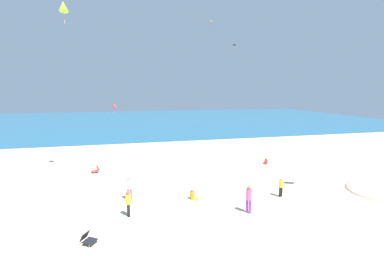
{
  "coord_description": "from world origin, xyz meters",
  "views": [
    {
      "loc": [
        -4.18,
        -10.07,
        7.19
      ],
      "look_at": [
        0.0,
        7.94,
        3.99
      ],
      "focal_mm": 23.03,
      "sensor_mm": 36.0,
      "label": 1
    }
  ],
  "objects": [
    {
      "name": "person_5",
      "position": [
        -0.57,
        5.25,
        0.26
      ],
      "size": [
        0.6,
        0.61,
        0.71
      ],
      "rotation": [
        0.0,
        0.0,
        5.46
      ],
      "color": "orange",
      "rests_on": "ground_plane"
    },
    {
      "name": "kite_black",
      "position": [
        12.67,
        30.71,
        15.09
      ],
      "size": [
        0.68,
        0.59,
        1.17
      ],
      "rotation": [
        0.0,
        0.0,
        2.86
      ],
      "color": "black"
    },
    {
      "name": "beach_chair_near_camera",
      "position": [
        -7.8,
        12.74,
        0.25
      ],
      "size": [
        0.85,
        0.82,
        0.6
      ],
      "rotation": [
        0.0,
        0.0,
        3.59
      ],
      "color": "#D13D3D",
      "rests_on": "ground_plane"
    },
    {
      "name": "kite_red",
      "position": [
        -6.7,
        21.78,
        5.59
      ],
      "size": [
        0.81,
        0.69,
        1.54
      ],
      "rotation": [
        0.0,
        0.0,
        5.11
      ],
      "color": "red"
    },
    {
      "name": "person_4",
      "position": [
        5.46,
        4.25,
        0.81
      ],
      "size": [
        0.3,
        0.3,
        1.4
      ],
      "rotation": [
        0.0,
        0.0,
        4.8
      ],
      "color": "black",
      "rests_on": "ground_plane"
    },
    {
      "name": "ground_plane",
      "position": [
        0.0,
        10.0,
        0.0
      ],
      "size": [
        120.0,
        120.0,
        0.0
      ],
      "primitive_type": "plane",
      "color": "beige"
    },
    {
      "name": "person_0",
      "position": [
        -4.76,
        3.82,
        0.9
      ],
      "size": [
        0.38,
        0.38,
        1.56
      ],
      "rotation": [
        0.0,
        0.0,
        3.42
      ],
      "color": "black",
      "rests_on": "ground_plane"
    },
    {
      "name": "person_1",
      "position": [
        -4.74,
        6.05,
        0.94
      ],
      "size": [
        0.42,
        0.42,
        1.63
      ],
      "rotation": [
        0.0,
        0.0,
        5.09
      ],
      "color": "#D8599E",
      "rests_on": "ground_plane"
    },
    {
      "name": "beach_chair_far_right",
      "position": [
        -6.61,
        1.53,
        0.26
      ],
      "size": [
        0.86,
        0.8,
        0.58
      ],
      "rotation": [
        0.0,
        0.0,
        5.74
      ],
      "color": "black",
      "rests_on": "ground_plane"
    },
    {
      "name": "kite_lime",
      "position": [
        -9.18,
        11.71,
        13.63
      ],
      "size": [
        0.87,
        1.02,
        1.77
      ],
      "rotation": [
        0.0,
        0.0,
        0.27
      ],
      "color": "#99DB33"
    },
    {
      "name": "ocean_water",
      "position": [
        0.0,
        55.06,
        0.03
      ],
      "size": [
        120.0,
        60.0,
        0.05
      ],
      "primitive_type": "cube",
      "color": "#236084",
      "rests_on": "ground_plane"
    },
    {
      "name": "person_3",
      "position": [
        8.49,
        11.57,
        0.25
      ],
      "size": [
        0.35,
        0.56,
        0.68
      ],
      "rotation": [
        0.0,
        0.0,
        1.48
      ],
      "color": "red",
      "rests_on": "ground_plane"
    },
    {
      "name": "person_2",
      "position": [
        2.25,
        2.62,
        1.0
      ],
      "size": [
        0.48,
        0.48,
        1.74
      ],
      "rotation": [
        0.0,
        0.0,
        0.65
      ],
      "color": "purple",
      "rests_on": "ground_plane"
    },
    {
      "name": "kite_orange",
      "position": [
        4.84,
        18.95,
        15.28
      ],
      "size": [
        0.35,
        0.44,
        1.35
      ],
      "rotation": [
        0.0,
        0.0,
        1.44
      ],
      "color": "orange"
    }
  ]
}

